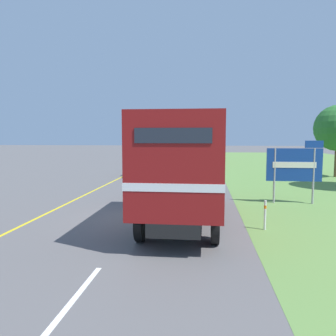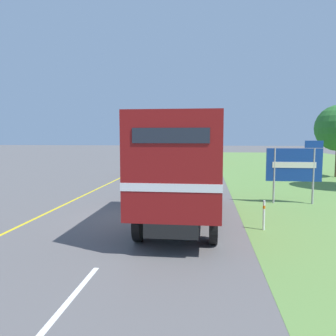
{
  "view_description": "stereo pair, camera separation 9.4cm",
  "coord_description": "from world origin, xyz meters",
  "px_view_note": "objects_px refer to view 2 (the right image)",
  "views": [
    {
      "loc": [
        2.34,
        -11.57,
        2.95
      ],
      "look_at": [
        0.3,
        6.67,
        1.2
      ],
      "focal_mm": 35.0,
      "sensor_mm": 36.0,
      "label": 1
    },
    {
      "loc": [
        2.44,
        -11.56,
        2.95
      ],
      "look_at": [
        0.3,
        6.67,
        1.2
      ],
      "focal_mm": 35.0,
      "sensor_mm": 36.0,
      "label": 2
    }
  ],
  "objects_px": {
    "horse_trailer_truck": "(182,164)",
    "lead_car_red_ahead": "(201,154)",
    "delineator_post": "(264,214)",
    "highway_sign": "(295,165)",
    "lead_car_silver_ahead": "(181,149)",
    "lead_car_white": "(148,163)"
  },
  "relations": [
    {
      "from": "lead_car_white",
      "to": "delineator_post",
      "type": "xyz_separation_m",
      "value": [
        6.31,
        -14.4,
        -0.45
      ]
    },
    {
      "from": "lead_car_silver_ahead",
      "to": "highway_sign",
      "type": "height_order",
      "value": "highway_sign"
    },
    {
      "from": "horse_trailer_truck",
      "to": "lead_car_silver_ahead",
      "type": "height_order",
      "value": "horse_trailer_truck"
    },
    {
      "from": "lead_car_silver_ahead",
      "to": "delineator_post",
      "type": "xyz_separation_m",
      "value": [
        5.97,
        -42.86,
        -0.39
      ]
    },
    {
      "from": "horse_trailer_truck",
      "to": "highway_sign",
      "type": "height_order",
      "value": "horse_trailer_truck"
    },
    {
      "from": "horse_trailer_truck",
      "to": "delineator_post",
      "type": "relative_size",
      "value": 8.37
    },
    {
      "from": "highway_sign",
      "to": "delineator_post",
      "type": "distance_m",
      "value": 5.01
    },
    {
      "from": "lead_car_red_ahead",
      "to": "highway_sign",
      "type": "distance_m",
      "value": 22.83
    },
    {
      "from": "horse_trailer_truck",
      "to": "lead_car_silver_ahead",
      "type": "relative_size",
      "value": 1.89
    },
    {
      "from": "lead_car_white",
      "to": "lead_car_red_ahead",
      "type": "xyz_separation_m",
      "value": [
        3.86,
        12.39,
        0.08
      ]
    },
    {
      "from": "delineator_post",
      "to": "highway_sign",
      "type": "bearing_deg",
      "value": 65.12
    },
    {
      "from": "horse_trailer_truck",
      "to": "lead_car_red_ahead",
      "type": "relative_size",
      "value": 1.89
    },
    {
      "from": "horse_trailer_truck",
      "to": "delineator_post",
      "type": "height_order",
      "value": "horse_trailer_truck"
    },
    {
      "from": "lead_car_red_ahead",
      "to": "highway_sign",
      "type": "height_order",
      "value": "highway_sign"
    },
    {
      "from": "lead_car_white",
      "to": "lead_car_red_ahead",
      "type": "height_order",
      "value": "lead_car_red_ahead"
    },
    {
      "from": "horse_trailer_truck",
      "to": "delineator_post",
      "type": "bearing_deg",
      "value": -16.94
    },
    {
      "from": "horse_trailer_truck",
      "to": "highway_sign",
      "type": "relative_size",
      "value": 2.85
    },
    {
      "from": "highway_sign",
      "to": "lead_car_silver_ahead",
      "type": "bearing_deg",
      "value": 101.77
    },
    {
      "from": "lead_car_white",
      "to": "highway_sign",
      "type": "relative_size",
      "value": 1.66
    },
    {
      "from": "lead_car_red_ahead",
      "to": "delineator_post",
      "type": "distance_m",
      "value": 26.9
    },
    {
      "from": "lead_car_silver_ahead",
      "to": "delineator_post",
      "type": "relative_size",
      "value": 4.43
    },
    {
      "from": "lead_car_white",
      "to": "delineator_post",
      "type": "relative_size",
      "value": 4.86
    }
  ]
}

